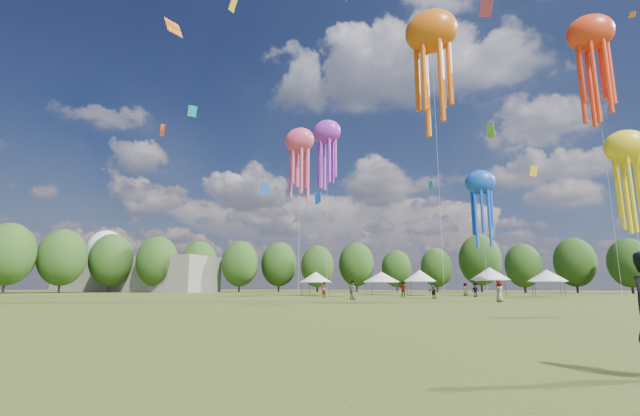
% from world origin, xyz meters
% --- Properties ---
extents(ground, '(300.00, 300.00, 0.00)m').
position_xyz_m(ground, '(0.00, 0.00, 0.00)').
color(ground, '#384416').
rests_on(ground, ground).
extents(spectator_near, '(1.14, 1.10, 1.86)m').
position_xyz_m(spectator_near, '(-6.78, 32.32, 0.93)').
color(spectator_near, gray).
rests_on(spectator_near, ground).
extents(spectators_far, '(19.30, 25.84, 1.82)m').
position_xyz_m(spectators_far, '(1.78, 43.66, 0.87)').
color(spectators_far, gray).
rests_on(spectators_far, ground).
extents(festival_tents, '(37.38, 9.98, 3.94)m').
position_xyz_m(festival_tents, '(-2.29, 56.19, 2.80)').
color(festival_tents, '#47474C').
rests_on(festival_tents, ground).
extents(show_kites, '(37.09, 13.89, 32.12)m').
position_xyz_m(show_kites, '(4.84, 38.86, 22.18)').
color(show_kites, '#E34365').
rests_on(show_kites, ground).
extents(small_kites, '(75.15, 58.05, 41.97)m').
position_xyz_m(small_kites, '(-1.22, 41.87, 30.06)').
color(small_kites, '#E34365').
rests_on(small_kites, ground).
extents(treeline, '(201.57, 95.24, 13.43)m').
position_xyz_m(treeline, '(-3.87, 62.51, 6.54)').
color(treeline, '#38281C').
rests_on(treeline, ground).
extents(hangar, '(40.00, 12.00, 8.00)m').
position_xyz_m(hangar, '(-72.00, 72.00, 4.00)').
color(hangar, gray).
rests_on(hangar, ground).
extents(radome, '(9.00, 9.00, 16.00)m').
position_xyz_m(radome, '(-88.00, 78.00, 9.99)').
color(radome, white).
rests_on(radome, ground).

